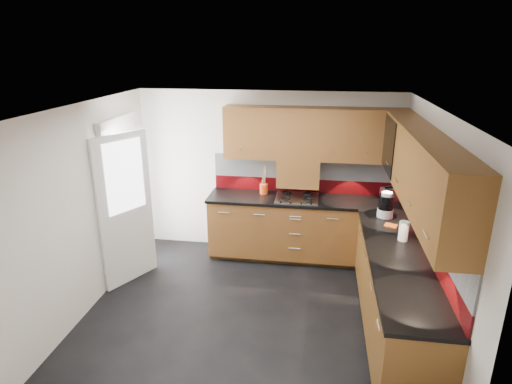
% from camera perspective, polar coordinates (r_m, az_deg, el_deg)
% --- Properties ---
extents(room, '(4.00, 3.80, 2.64)m').
position_cam_1_polar(room, '(4.54, -1.07, -0.22)').
color(room, black).
extents(base_cabinets, '(2.70, 3.20, 0.95)m').
position_cam_1_polar(base_cabinets, '(5.58, 11.26, -8.68)').
color(base_cabinets, brown).
rests_on(base_cabinets, room).
extents(countertop, '(2.72, 3.22, 0.04)m').
position_cam_1_polar(countertop, '(5.36, 11.45, -4.17)').
color(countertop, black).
rests_on(countertop, base_cabinets).
extents(backsplash, '(2.70, 3.20, 0.54)m').
position_cam_1_polar(backsplash, '(5.48, 13.87, -0.57)').
color(backsplash, maroon).
rests_on(backsplash, countertop).
extents(upper_cabinets, '(2.50, 3.20, 0.72)m').
position_cam_1_polar(upper_cabinets, '(5.16, 14.03, 5.50)').
color(upper_cabinets, brown).
rests_on(upper_cabinets, room).
extents(extractor_hood, '(0.60, 0.33, 0.40)m').
position_cam_1_polar(extractor_hood, '(6.12, 5.67, 2.62)').
color(extractor_hood, brown).
rests_on(extractor_hood, room).
extents(glass_cabinet, '(0.32, 0.80, 0.66)m').
position_cam_1_polar(glass_cabinet, '(5.50, 18.81, 6.14)').
color(glass_cabinet, black).
rests_on(glass_cabinet, room).
extents(back_door, '(0.42, 1.19, 2.04)m').
position_cam_1_polar(back_door, '(5.91, -17.07, -1.27)').
color(back_door, white).
rests_on(back_door, room).
extents(gas_hob, '(0.60, 0.53, 0.05)m').
position_cam_1_polar(gas_hob, '(6.06, 5.49, -0.76)').
color(gas_hob, silver).
rests_on(gas_hob, countertop).
extents(utensil_pot, '(0.12, 0.12, 0.42)m').
position_cam_1_polar(utensil_pot, '(6.21, 1.05, 0.61)').
color(utensil_pot, '#DC4814').
rests_on(utensil_pot, countertop).
extents(toaster, '(0.32, 0.27, 0.20)m').
position_cam_1_polar(toaster, '(6.22, 17.62, -0.29)').
color(toaster, silver).
rests_on(toaster, countertop).
extents(food_processor, '(0.20, 0.20, 0.33)m').
position_cam_1_polar(food_processor, '(5.60, 16.92, -1.76)').
color(food_processor, white).
rests_on(food_processor, countertop).
extents(paper_towel, '(0.14, 0.14, 0.22)m').
position_cam_1_polar(paper_towel, '(5.01, 19.08, -4.95)').
color(paper_towel, white).
rests_on(paper_towel, countertop).
extents(orange_cloth, '(0.18, 0.17, 0.02)m').
position_cam_1_polar(orange_cloth, '(5.37, 17.53, -4.32)').
color(orange_cloth, '#D55A17').
rests_on(orange_cloth, countertop).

